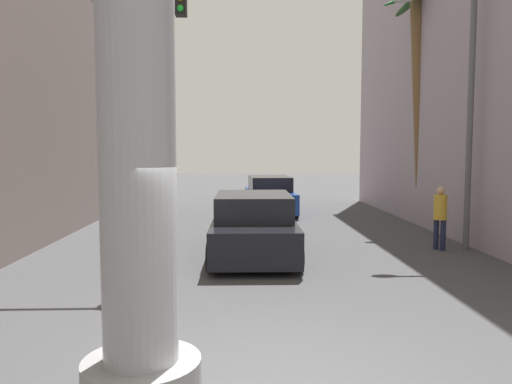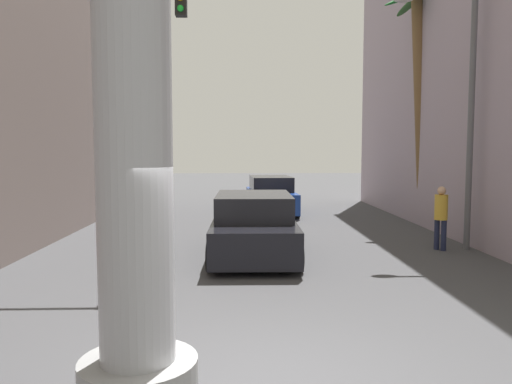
% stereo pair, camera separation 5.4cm
% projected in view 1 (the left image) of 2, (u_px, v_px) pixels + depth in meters
% --- Properties ---
extents(ground_plane, '(85.34, 85.34, 0.00)m').
position_uv_depth(ground_plane, '(251.00, 235.00, 15.57)').
color(ground_plane, '#424244').
extents(street_lamp, '(2.23, 0.28, 6.77)m').
position_uv_depth(street_lamp, '(458.00, 95.00, 13.01)').
color(street_lamp, '#59595E').
rests_on(street_lamp, ground).
extents(traffic_light_mast, '(4.90, 0.32, 6.39)m').
position_uv_depth(traffic_light_mast, '(55.00, 65.00, 10.56)').
color(traffic_light_mast, '#333333').
rests_on(traffic_light_mast, ground).
extents(car_lead, '(2.16, 4.89, 1.56)m').
position_uv_depth(car_lead, '(253.00, 226.00, 12.57)').
color(car_lead, black).
rests_on(car_lead, ground).
extents(car_far, '(2.10, 4.70, 1.56)m').
position_uv_depth(car_far, '(270.00, 196.00, 21.06)').
color(car_far, black).
rests_on(car_far, ground).
extents(palm_tree_mid_right, '(2.90, 2.65, 8.18)m').
position_uv_depth(palm_tree_mid_right, '(420.00, 89.00, 17.58)').
color(palm_tree_mid_right, brown).
rests_on(palm_tree_mid_right, ground).
extents(pedestrian_mid_right, '(0.48, 0.48, 1.70)m').
position_uv_depth(pedestrian_mid_right, '(440.00, 213.00, 13.21)').
color(pedestrian_mid_right, '#1E233F').
rests_on(pedestrian_mid_right, ground).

